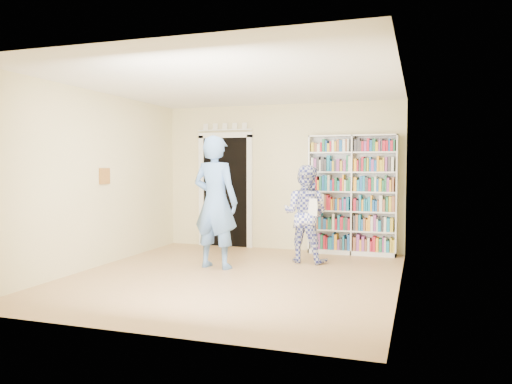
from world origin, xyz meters
TOP-DOWN VIEW (x-y plane):
  - floor at (0.00, 0.00)m, footprint 5.00×5.00m
  - ceiling at (0.00, 0.00)m, footprint 5.00×5.00m
  - wall_back at (0.00, 2.50)m, footprint 4.50×0.00m
  - wall_left at (-2.25, 0.00)m, footprint 0.00×5.00m
  - wall_right at (2.25, 0.00)m, footprint 0.00×5.00m
  - bookshelf at (1.35, 2.34)m, footprint 1.53×0.29m
  - doorway at (-1.10, 2.48)m, footprint 1.10×0.08m
  - wall_art at (-2.23, 0.20)m, footprint 0.03×0.25m
  - man_blue at (-0.48, 0.50)m, footprint 0.79×0.58m
  - man_plaid at (0.72, 1.38)m, footprint 0.84×0.69m
  - paper_sheet at (0.87, 1.16)m, footprint 0.19×0.05m

SIDE VIEW (x-z plane):
  - floor at x=0.00m, z-range 0.00..0.00m
  - man_plaid at x=0.72m, z-range 0.00..1.57m
  - paper_sheet at x=0.87m, z-range 0.78..1.05m
  - man_blue at x=-0.48m, z-range 0.00..2.01m
  - bookshelf at x=1.35m, z-range 0.01..2.11m
  - doorway at x=-1.10m, z-range -0.04..2.39m
  - wall_back at x=0.00m, z-range -0.90..3.60m
  - wall_left at x=-2.25m, z-range -1.15..3.85m
  - wall_right at x=2.25m, z-range -1.15..3.85m
  - wall_art at x=-2.23m, z-range 1.27..1.52m
  - ceiling at x=0.00m, z-range 2.70..2.70m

